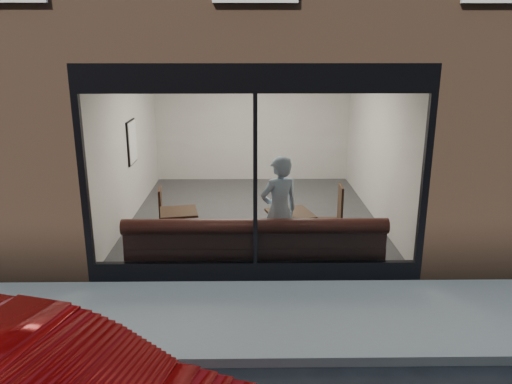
{
  "coord_description": "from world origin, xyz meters",
  "views": [
    {
      "loc": [
        -0.08,
        -4.84,
        3.42
      ],
      "look_at": [
        0.02,
        2.4,
        1.3
      ],
      "focal_mm": 35.0,
      "sensor_mm": 36.0,
      "label": 1
    }
  ],
  "objects_px": {
    "banquette": "(255,256)",
    "cafe_chair_left": "(151,226)",
    "cafe_chair_right": "(329,222)",
    "cafe_table_left": "(179,212)",
    "cafe_table_right": "(290,214)",
    "person": "(279,211)"
  },
  "relations": [
    {
      "from": "cafe_table_left",
      "to": "cafe_chair_left",
      "type": "distance_m",
      "value": 1.05
    },
    {
      "from": "banquette",
      "to": "cafe_chair_right",
      "type": "height_order",
      "value": "banquette"
    },
    {
      "from": "cafe_chair_right",
      "to": "cafe_chair_left",
      "type": "bearing_deg",
      "value": 4.97
    },
    {
      "from": "cafe_table_left",
      "to": "cafe_table_right",
      "type": "bearing_deg",
      "value": -3.69
    },
    {
      "from": "cafe_table_left",
      "to": "person",
      "type": "bearing_deg",
      "value": -15.31
    },
    {
      "from": "person",
      "to": "cafe_chair_left",
      "type": "relative_size",
      "value": 4.27
    },
    {
      "from": "banquette",
      "to": "cafe_chair_right",
      "type": "relative_size",
      "value": 8.74
    },
    {
      "from": "banquette",
      "to": "cafe_table_right",
      "type": "height_order",
      "value": "cafe_table_right"
    },
    {
      "from": "cafe_table_left",
      "to": "cafe_chair_right",
      "type": "height_order",
      "value": "cafe_table_left"
    },
    {
      "from": "banquette",
      "to": "cafe_chair_left",
      "type": "height_order",
      "value": "banquette"
    },
    {
      "from": "banquette",
      "to": "cafe_chair_right",
      "type": "xyz_separation_m",
      "value": [
        1.42,
        1.53,
        0.01
      ]
    },
    {
      "from": "banquette",
      "to": "cafe_table_left",
      "type": "bearing_deg",
      "value": 152.31
    },
    {
      "from": "cafe_table_left",
      "to": "cafe_table_right",
      "type": "distance_m",
      "value": 1.88
    },
    {
      "from": "cafe_table_right",
      "to": "cafe_chair_right",
      "type": "bearing_deg",
      "value": 50.06
    },
    {
      "from": "cafe_chair_left",
      "to": "cafe_chair_right",
      "type": "relative_size",
      "value": 0.92
    },
    {
      "from": "banquette",
      "to": "person",
      "type": "height_order",
      "value": "person"
    },
    {
      "from": "cafe_table_right",
      "to": "cafe_chair_right",
      "type": "relative_size",
      "value": 1.51
    },
    {
      "from": "cafe_chair_left",
      "to": "cafe_chair_right",
      "type": "height_order",
      "value": "cafe_chair_right"
    },
    {
      "from": "cafe_chair_left",
      "to": "cafe_chair_right",
      "type": "xyz_separation_m",
      "value": [
        3.32,
        0.18,
        0.0
      ]
    },
    {
      "from": "banquette",
      "to": "cafe_chair_right",
      "type": "bearing_deg",
      "value": 47.21
    },
    {
      "from": "cafe_table_right",
      "to": "cafe_chair_left",
      "type": "xyz_separation_m",
      "value": [
        -2.49,
        0.8,
        -0.5
      ]
    },
    {
      "from": "cafe_chair_right",
      "to": "person",
      "type": "bearing_deg",
      "value": 53.73
    }
  ]
}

